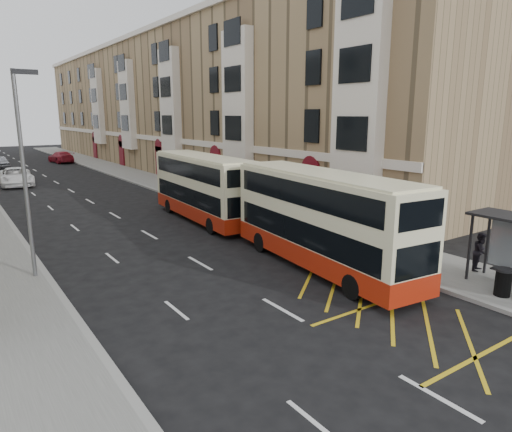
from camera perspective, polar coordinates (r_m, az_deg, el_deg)
ground at (r=13.31m, az=14.39°, el=-17.11°), size 200.00×200.00×0.00m
pavement_right at (r=41.57m, az=-10.07°, el=3.52°), size 4.00×120.00×0.15m
kerb_right at (r=40.79m, az=-12.63°, el=3.23°), size 0.25×120.00×0.15m
road_markings at (r=53.56m, az=-24.75°, el=4.49°), size 10.00×110.00×0.01m
terrace_right at (r=57.92m, az=-10.54°, el=13.41°), size 10.75×79.00×15.25m
guard_railing at (r=20.87m, az=14.02°, el=-3.49°), size 0.06×6.56×1.01m
street_lamp_near at (r=19.67m, az=-26.96°, el=5.78°), size 0.93×0.18×8.00m
double_decker_front at (r=19.50m, az=8.21°, el=-0.53°), size 3.38×10.62×4.16m
double_decker_rear at (r=28.37m, az=-6.63°, el=3.52°), size 2.92×10.29×4.06m
litter_bin at (r=18.65m, az=28.51°, el=-7.23°), size 0.61×0.61×1.01m
pedestrian_mid at (r=21.07m, az=26.28°, el=-4.01°), size 0.91×0.78×1.61m
pedestrian_far at (r=22.39m, az=9.97°, el=-1.96°), size 1.02×0.70×1.60m
white_van at (r=47.97m, az=-27.81°, el=4.36°), size 3.13×6.14×1.66m
car_silver at (r=64.62m, az=-29.29°, el=5.90°), size 1.85×4.42×1.49m
car_red at (r=68.29m, az=-23.19°, el=6.80°), size 2.76×5.56×1.55m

